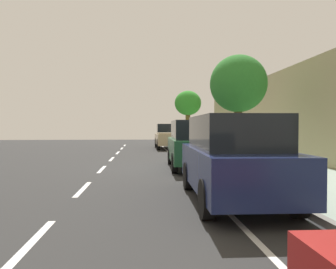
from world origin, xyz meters
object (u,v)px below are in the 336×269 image
Objects in this scene: parked_suv_green_mid at (193,144)px; bicycle_at_curb at (193,151)px; parked_pickup_tan_far at (169,137)px; street_tree_far_end at (188,104)px; street_tree_mid_block at (238,85)px; cyclist_with_backpack at (198,139)px; parked_suv_dark_blue_second at (233,157)px.

parked_suv_green_mid is 4.33m from bicycle_at_curb.
parked_pickup_tan_far is 7.98m from bicycle_at_curb.
street_tree_far_end reaches higher than bicycle_at_curb.
cyclist_with_backpack is at bearing 106.88° from street_tree_mid_block.
cyclist_with_backpack is (0.85, 3.80, 0.02)m from parked_suv_green_mid.
street_tree_mid_block reaches higher than parked_pickup_tan_far.
parked_pickup_tan_far is 5.08m from street_tree_far_end.
cyclist_with_backpack is at bearing -95.25° from street_tree_far_end.
street_tree_far_end reaches higher than street_tree_mid_block.
street_tree_far_end is (1.96, 15.84, 2.74)m from parked_suv_green_mid.
street_tree_far_end is at bearing 84.75° from cyclist_with_backpack.
street_tree_far_end is at bearing 90.00° from street_tree_mid_block.
parked_pickup_tan_far is (-0.07, 18.26, -0.13)m from parked_suv_dark_blue_second.
street_tree_mid_block is 15.69m from street_tree_far_end.
parked_suv_dark_blue_second and parked_suv_green_mid have the same top height.
bicycle_at_curb is 12.16m from street_tree_far_end.
bicycle_at_curb is 0.35× the size of street_tree_far_end.
parked_suv_green_mid is 0.89× the size of parked_pickup_tan_far.
street_tree_far_end is (-0.00, 15.69, 0.25)m from street_tree_mid_block.
parked_suv_dark_blue_second is at bearing -93.53° from bicycle_at_curb.
parked_suv_green_mid is 16.19m from street_tree_far_end.
parked_suv_dark_blue_second is 18.26m from parked_pickup_tan_far.
parked_pickup_tan_far is at bearing 96.33° from cyclist_with_backpack.
parked_suv_green_mid is 2.85× the size of bicycle_at_curb.
parked_suv_dark_blue_second is 0.98× the size of street_tree_far_end.
street_tree_mid_block is (1.96, 0.15, 2.49)m from parked_suv_green_mid.
cyclist_with_backpack is 4.54m from street_tree_mid_block.
cyclist_with_backpack is at bearing 85.04° from parked_suv_dark_blue_second.
bicycle_at_curb is at bearing 81.54° from parked_suv_green_mid.
cyclist_with_backpack is (0.22, -0.44, 0.66)m from bicycle_at_curb.
parked_pickup_tan_far is 1.14× the size of street_tree_mid_block.
bicycle_at_curb is at bearing 86.47° from parked_suv_dark_blue_second.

